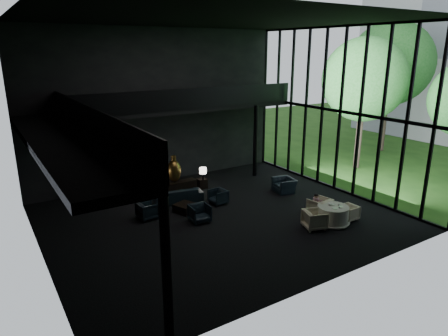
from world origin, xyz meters
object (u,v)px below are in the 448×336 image
lounge_armchair_south (200,212)px  bronze_urn (174,171)px  lounge_armchair_west (148,209)px  dining_table (333,216)px  child (316,200)px  sofa (178,192)px  coffee_table (185,208)px  dining_chair_north (320,205)px  side_table_right (202,183)px  window_armchair (284,183)px  lounge_armchair_east (218,196)px  table_lamp_left (143,178)px  table_lamp_right (203,171)px  dining_chair_east (348,213)px  dining_chair_west (315,218)px  side_table_left (143,194)px  console (176,189)px

lounge_armchair_south → bronze_urn: bearing=85.6°
lounge_armchair_west → dining_table: (6.26, -4.55, -0.09)m
lounge_armchair_west → child: 7.19m
sofa → lounge_armchair_west: size_ratio=2.96×
lounge_armchair_west → dining_table: size_ratio=0.58×
coffee_table → dining_chair_north: size_ratio=0.85×
bronze_urn → lounge_armchair_west: bearing=-137.5°
side_table_right → window_armchair: window_armchair is taller
window_armchair → lounge_armchair_east: bearing=-86.1°
lounge_armchair_east → window_armchair: 3.70m
table_lamp_left → table_lamp_right: (3.20, -0.02, -0.18)m
bronze_urn → window_armchair: (4.84, -2.60, -0.77)m
coffee_table → dining_chair_east: 7.02m
lounge_armchair_east → coffee_table: 1.75m
bronze_urn → dining_chair_north: (4.14, -5.73, -0.75)m
lounge_armchair_west → lounge_armchair_south: 2.25m
window_armchair → dining_chair_west: size_ratio=1.17×
dining_table → child: child is taller
table_lamp_left → dining_chair_east: (6.46, -6.69, -0.81)m
side_table_left → dining_chair_north: (5.74, -5.87, 0.18)m
window_armchair → coffee_table: 5.43m
console → table_lamp_right: size_ratio=3.38×
table_lamp_left → dining_chair_north: (5.74, -5.72, -0.65)m
side_table_right → coffee_table: size_ratio=0.62×
bronze_urn → lounge_armchair_west: bronze_urn is taller
table_lamp_left → dining_chair_west: table_lamp_left is taller
lounge_armchair_east → dining_chair_west: 4.73m
bronze_urn → coffee_table: bearing=-104.1°
dining_chair_west → child: (0.95, 0.91, 0.27)m
coffee_table → child: size_ratio=1.47×
lounge_armchair_east → coffee_table: size_ratio=0.88×
sofa → dining_chair_north: size_ratio=2.57×
sofa → side_table_left: bearing=-30.9°
dining_chair_west → sofa: bearing=49.6°
side_table_right → coffee_table: (-2.17, -2.37, -0.07)m
coffee_table → table_lamp_left: bearing=114.7°
window_armchair → dining_chair_east: bearing=10.2°
lounge_armchair_south → console: bearing=85.3°
side_table_left → dining_chair_east: 9.40m
dining_chair_west → lounge_armchair_east: bearing=41.9°
bronze_urn → dining_chair_west: bronze_urn is taller
table_lamp_right → dining_chair_east: bearing=-64.0°
dining_chair_east → dining_chair_west: dining_chair_west is taller
dining_chair_north → child: bearing=-37.2°
table_lamp_right → lounge_armchair_west: (-3.84, -2.03, -0.53)m
window_armchair → coffee_table: bearing=-83.7°
lounge_armchair_south → window_armchair: bearing=14.0°
side_table_right → coffee_table: 3.21m
console → side_table_right: (1.60, 0.24, -0.09)m
console → lounge_armchair_south: size_ratio=2.48×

